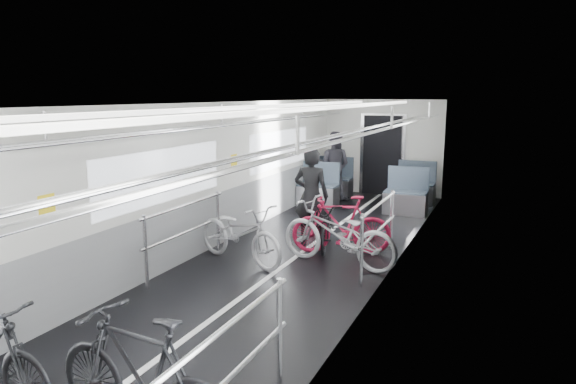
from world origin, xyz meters
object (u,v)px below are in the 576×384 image
object	(u,v)px
bike_right_near	(142,377)
bike_right_far	(342,225)
person_seated	(334,165)
bike_right_mid	(338,234)
bike_aisle	(327,224)
person_standing	(311,196)
bike_left_far	(240,233)

from	to	relation	value
bike_right_near	bike_right_far	xyz separation A→B (m)	(-0.07, 4.93, -0.03)
bike_right_far	person_seated	world-z (taller)	person_seated
bike_right_near	bike_right_mid	size ratio (longest dim) A/B	0.90
bike_right_near	bike_aisle	world-z (taller)	bike_right_near
bike_right_near	bike_right_far	distance (m)	4.93
bike_aisle	person_standing	size ratio (longest dim) A/B	0.92
bike_left_far	bike_right_far	xyz separation A→B (m)	(1.28, 1.04, 0.01)
person_seated	bike_left_far	bearing A→B (deg)	94.32
bike_left_far	person_seated	xyz separation A→B (m)	(-0.25, 5.19, 0.36)
bike_aisle	person_seated	xyz separation A→B (m)	(-1.19, 3.89, 0.42)
bike_left_far	person_seated	world-z (taller)	person_seated
bike_aisle	person_seated	world-z (taller)	person_seated
person_seated	bike_aisle	bearing A→B (deg)	108.57
bike_right_near	bike_right_mid	distance (m)	4.33
bike_right_near	bike_aisle	xyz separation A→B (m)	(-0.40, 5.18, -0.11)
bike_right_near	person_standing	xyz separation A→B (m)	(-0.73, 5.28, 0.32)
person_seated	bike_right_near	bearing A→B (deg)	101.50
bike_left_far	bike_aisle	size ratio (longest dim) A/B	1.16
bike_left_far	bike_aisle	distance (m)	1.60
bike_right_mid	bike_aisle	bearing A→B (deg)	-140.93
bike_left_far	bike_right_near	xyz separation A→B (m)	(1.34, -3.89, 0.05)
bike_right_near	person_standing	bearing A→B (deg)	-167.08
bike_right_far	person_seated	bearing A→B (deg)	-178.81
bike_left_far	bike_right_mid	size ratio (longest dim) A/B	0.94
bike_right_mid	person_standing	world-z (taller)	person_standing
bike_aisle	person_seated	distance (m)	4.09
bike_aisle	bike_right_near	bearing A→B (deg)	-100.43
bike_right_mid	bike_right_far	size ratio (longest dim) A/B	1.19
bike_right_mid	person_standing	xyz separation A→B (m)	(-0.79, 0.95, 0.34)
bike_right_near	person_seated	bearing A→B (deg)	-164.95
bike_right_mid	person_seated	distance (m)	5.04
person_seated	bike_right_mid	bearing A→B (deg)	110.79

